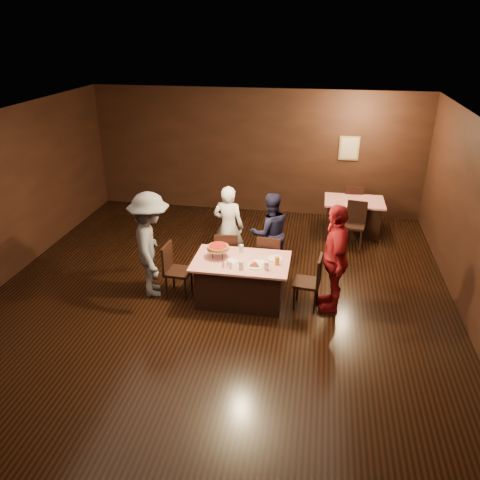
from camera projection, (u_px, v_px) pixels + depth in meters
The scene contains 23 objects.
room at pixel (206, 195), 6.60m from camera, with size 10.00×10.04×3.02m.
main_table at pixel (241, 280), 7.92m from camera, with size 1.60×1.00×0.77m, color #A70C0B.
back_table at pixel (353, 217), 10.54m from camera, with size 1.30×0.90×0.77m, color #B20C0B.
chair_far_left at pixel (227, 254), 8.62m from camera, with size 0.42×0.42×0.95m, color black.
chair_far_right at pixel (270, 258), 8.49m from camera, with size 0.42×0.42×0.95m, color black.
chair_end_left at pixel (178, 270), 8.06m from camera, with size 0.42×0.42×0.95m, color black.
chair_end_right at pixel (307, 282), 7.71m from camera, with size 0.42×0.42×0.95m, color black.
chair_back_near at pixel (355, 225), 9.87m from camera, with size 0.42×0.42×0.95m, color black.
chair_back_far at pixel (352, 204), 11.03m from camera, with size 0.42×0.42×0.95m, color black.
diner_white_jacket at pixel (228, 227), 8.93m from camera, with size 0.59×0.39×1.63m, color silver.
diner_navy_hoodie at pixel (270, 233), 8.74m from camera, with size 0.76×0.59×1.57m, color black.
diner_grey_knit at pixel (151, 245), 7.92m from camera, with size 1.20×0.69×1.86m, color #58595D.
diner_red_shirt at pixel (335, 258), 7.52m from camera, with size 1.08×0.45×1.84m, color maroon.
pizza_stand at pixel (218, 247), 7.79m from camera, with size 0.38×0.38×0.22m.
plate_with_slice at pixel (255, 265), 7.55m from camera, with size 0.25×0.25×0.06m.
plate_empty at pixel (275, 259), 7.81m from camera, with size 0.25×0.25×0.01m, color white.
glass_front_left at pixel (241, 265), 7.46m from camera, with size 0.08×0.08×0.14m, color silver.
glass_front_right at pixel (266, 266), 7.44m from camera, with size 0.08×0.08×0.14m, color silver.
glass_amber at pixel (277, 261), 7.59m from camera, with size 0.08×0.08×0.14m, color #BF7F26.
glass_back at pixel (241, 249), 8.01m from camera, with size 0.08×0.08×0.14m, color silver.
condiments at pixel (227, 265), 7.52m from camera, with size 0.17×0.10×0.09m.
napkin_center at pixel (259, 262), 7.71m from camera, with size 0.16×0.16×0.01m, color white.
napkin_left at pixel (232, 261), 7.74m from camera, with size 0.16×0.16×0.01m, color white.
Camera 1 is at (1.55, -6.07, 4.36)m, focal length 35.00 mm.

